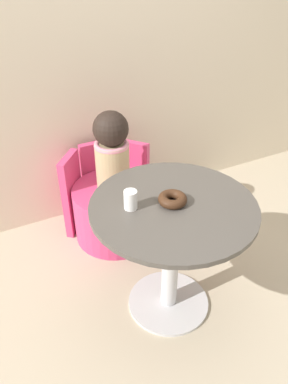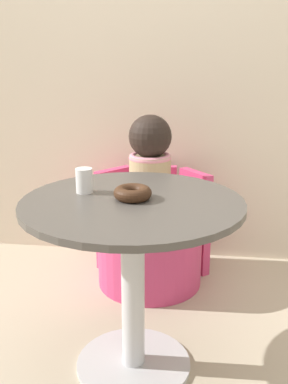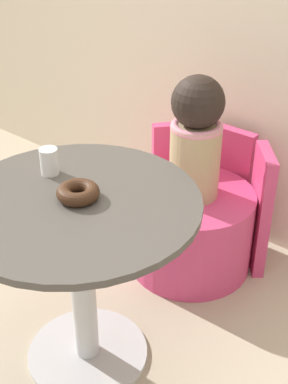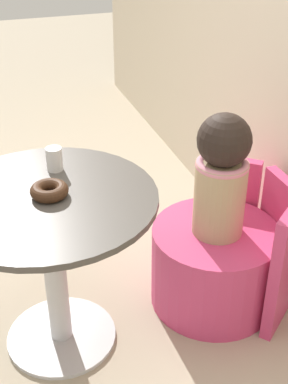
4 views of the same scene
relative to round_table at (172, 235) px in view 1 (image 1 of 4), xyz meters
name	(u,v)px [view 1 (image 1 of 4)]	position (x,y,z in m)	size (l,w,h in m)	color
ground_plane	(163,305)	(-0.03, 0.00, -0.52)	(12.00, 12.00, 0.00)	#B7A88E
back_wall	(80,47)	(-0.03, 1.13, 0.68)	(6.00, 0.06, 2.40)	beige
round_table	(172,235)	(0.00, 0.00, 0.00)	(0.82, 0.82, 0.71)	silver
tub_chair	(115,212)	(-0.02, 0.72, -0.33)	(0.56, 0.56, 0.38)	#D13D70
booth_backrest	(102,183)	(-0.02, 0.95, -0.23)	(0.66, 0.24, 0.59)	#D13D70
child_figure	(112,152)	(-0.02, 0.72, 0.14)	(0.22, 0.22, 0.54)	tan
donut	(173,199)	(0.00, 0.02, 0.21)	(0.14, 0.14, 0.05)	#3D2314
cup	(131,200)	(-0.19, 0.07, 0.23)	(0.06, 0.06, 0.09)	white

